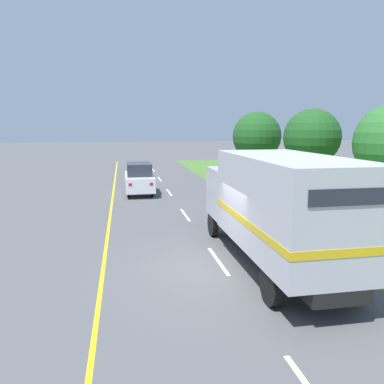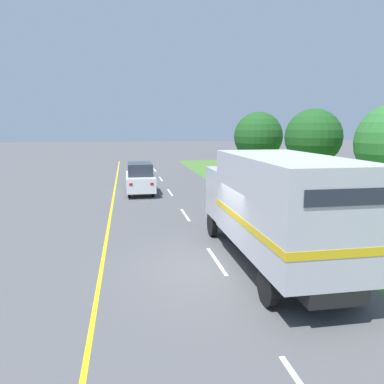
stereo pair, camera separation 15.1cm
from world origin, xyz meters
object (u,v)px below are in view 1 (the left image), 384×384
horse_trailer_truck (277,205)px  roadside_tree_mid (312,137)px  highway_sign (330,193)px  roadside_tree_far (257,136)px  lead_car_white (139,178)px

horse_trailer_truck → roadside_tree_mid: roadside_tree_mid is taller
highway_sign → roadside_tree_mid: (4.49, 10.24, 2.08)m
highway_sign → roadside_tree_far: bearing=81.3°
highway_sign → roadside_tree_far: (2.40, 15.68, 2.01)m
horse_trailer_truck → roadside_tree_mid: bearing=58.7°
roadside_tree_mid → lead_car_white: bearing=-179.6°
lead_car_white → roadside_tree_mid: size_ratio=0.82×
highway_sign → roadside_tree_mid: bearing=66.3°
roadside_tree_far → horse_trailer_truck: bearing=-108.4°
lead_car_white → highway_sign: bearing=-52.8°
lead_car_white → highway_sign: highway_sign is taller
horse_trailer_truck → highway_sign: horse_trailer_truck is taller
highway_sign → horse_trailer_truck: bearing=-136.6°
lead_car_white → roadside_tree_far: roadside_tree_far is taller
roadside_tree_far → lead_car_white: bearing=-151.3°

